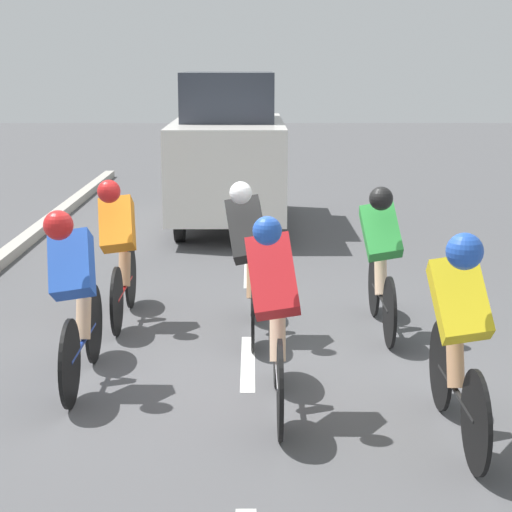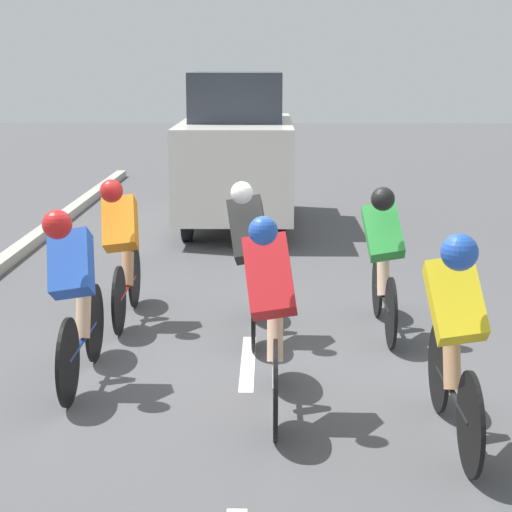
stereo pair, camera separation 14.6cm
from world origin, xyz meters
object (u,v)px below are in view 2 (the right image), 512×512
support_car (237,151)px  cyclist_orange (122,247)px  cyclist_black (250,255)px  cyclist_blue (74,292)px  cyclist_green (383,256)px  cyclist_red (271,312)px  cyclist_yellow (455,332)px

support_car → cyclist_orange: bearing=79.9°
cyclist_black → cyclist_blue: bearing=43.2°
cyclist_green → cyclist_blue: (2.62, 1.39, 0.01)m
cyclist_black → cyclist_orange: size_ratio=1.00×
cyclist_black → cyclist_orange: cyclist_black is taller
cyclist_black → cyclist_green: (-1.25, -0.11, -0.02)m
cyclist_black → cyclist_green: cyclist_black is taller
cyclist_black → support_car: (0.34, -5.68, 0.39)m
cyclist_blue → support_car: size_ratio=0.43×
cyclist_black → cyclist_blue: cyclist_black is taller
support_car → cyclist_green: bearing=105.9°
cyclist_orange → support_car: size_ratio=0.42×
cyclist_red → cyclist_orange: (1.47, -2.27, -0.01)m
cyclist_orange → cyclist_red: bearing=122.9°
cyclist_green → cyclist_orange: cyclist_orange is taller
cyclist_red → cyclist_orange: 2.71m
cyclist_yellow → cyclist_blue: (2.77, -1.07, -0.03)m
cyclist_black → support_car: bearing=-86.6°
cyclist_red → cyclist_blue: cyclist_red is taller
cyclist_red → cyclist_green: bearing=-118.6°
cyclist_black → cyclist_blue: 1.87m
cyclist_yellow → cyclist_orange: cyclist_yellow is taller
cyclist_orange → cyclist_blue: 1.72m
support_car → cyclist_yellow: bearing=102.3°
cyclist_yellow → support_car: (1.75, -8.03, 0.38)m
cyclist_blue → cyclist_yellow: bearing=159.0°
support_car → cyclist_black: bearing=93.4°
support_car → cyclist_red: bearing=94.1°
cyclist_red → cyclist_green: cyclist_red is taller
cyclist_yellow → support_car: bearing=-77.7°
cyclist_black → cyclist_red: 1.85m
cyclist_red → cyclist_blue: size_ratio=1.01×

